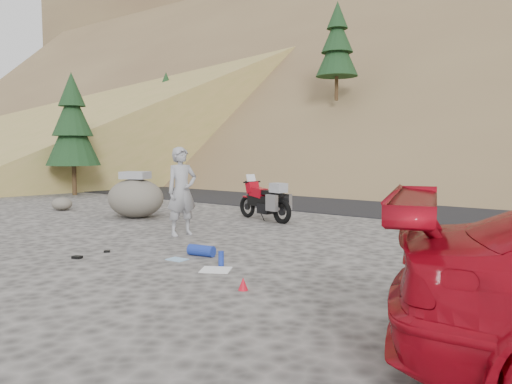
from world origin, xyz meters
The scene contains 14 objects.
ground centered at (0.00, 0.00, 0.00)m, with size 140.00×140.00×0.00m, color #3C3A37.
road centered at (0.00, 9.00, 0.00)m, with size 120.00×7.00×0.05m, color black.
conifer_verge centered at (-11.00, 4.50, 2.89)m, with size 2.20×2.20×5.04m.
motorcycle centered at (-0.24, 3.36, 0.53)m, with size 2.05×0.88×1.24m.
man centered at (-0.40, 0.44, 0.00)m, with size 0.71×0.47×1.96m, color gray.
boulder centered at (-3.51, 1.66, 0.56)m, with size 1.92×1.72×1.26m.
small_rock centered at (-6.67, 1.31, 0.20)m, with size 0.72×0.66×0.40m.
gear_white_cloth centered at (2.35, -1.49, 0.01)m, with size 0.46×0.41×0.02m, color white.
gear_blue_mat centered at (1.44, -0.86, 0.10)m, with size 0.20×0.20×0.50m, color navy.
gear_bottle centered at (2.24, -1.24, 0.13)m, with size 0.09×0.09×0.25m, color navy.
gear_funnel centered at (3.40, -2.08, 0.09)m, with size 0.14×0.14×0.18m, color red.
gear_glove_a centered at (-0.14, -2.34, 0.02)m, with size 0.16×0.11×0.05m, color black.
gear_glove_b centered at (-0.17, -1.71, 0.02)m, with size 0.10×0.08×0.03m, color black.
gear_blue_cloth centered at (1.32, -1.34, 0.01)m, with size 0.34×0.25×0.01m, color #88B1D3.
Camera 1 is at (7.58, -7.22, 1.91)m, focal length 35.00 mm.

